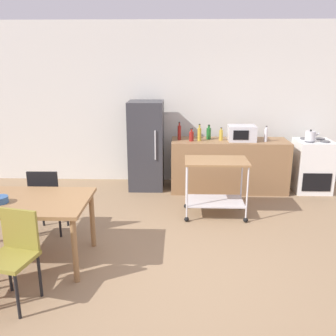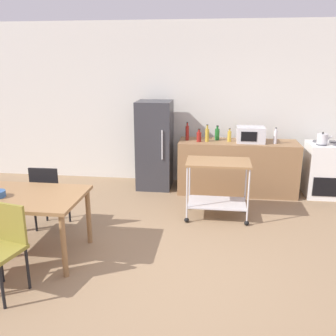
{
  "view_description": "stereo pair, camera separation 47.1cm",
  "coord_description": "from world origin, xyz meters",
  "px_view_note": "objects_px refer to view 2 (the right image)",
  "views": [
    {
      "loc": [
        0.03,
        -3.69,
        2.22
      ],
      "look_at": [
        -0.12,
        1.2,
        0.8
      ],
      "focal_mm": 39.75,
      "sensor_mm": 36.0,
      "label": 1
    },
    {
      "loc": [
        0.5,
        -3.65,
        2.22
      ],
      "look_at": [
        -0.12,
        1.2,
        0.8
      ],
      "focal_mm": 39.75,
      "sensor_mm": 36.0,
      "label": 2
    }
  ],
  "objects_px": {
    "bottle_hot_sauce": "(217,134)",
    "kettle": "(322,139)",
    "bottle_soda": "(187,133)",
    "chair_olive": "(3,244)",
    "kitchen_cart": "(218,180)",
    "bottle_wine": "(275,137)",
    "bottle_sparkling_water": "(229,136)",
    "bottle_olive_oil": "(199,136)",
    "dining_table": "(17,201)",
    "chair_black": "(49,193)",
    "microwave": "(251,135)",
    "refrigerator": "(155,145)",
    "bottle_soy_sauce": "(207,135)",
    "stove_oven": "(324,170)"
  },
  "relations": [
    {
      "from": "kitchen_cart",
      "to": "microwave",
      "type": "xyz_separation_m",
      "value": [
        0.53,
        1.11,
        0.46
      ]
    },
    {
      "from": "chair_black",
      "to": "bottle_wine",
      "type": "distance_m",
      "value": 3.63
    },
    {
      "from": "chair_black",
      "to": "microwave",
      "type": "xyz_separation_m",
      "value": [
        2.77,
        1.79,
        0.51
      ]
    },
    {
      "from": "bottle_hot_sauce",
      "to": "kettle",
      "type": "distance_m",
      "value": 1.7
    },
    {
      "from": "chair_black",
      "to": "bottle_soy_sauce",
      "type": "bearing_deg",
      "value": -140.2
    },
    {
      "from": "bottle_wine",
      "to": "bottle_soda",
      "type": "bearing_deg",
      "value": 175.67
    },
    {
      "from": "kitchen_cart",
      "to": "bottle_wine",
      "type": "relative_size",
      "value": 3.4
    },
    {
      "from": "refrigerator",
      "to": "bottle_soda",
      "type": "bearing_deg",
      "value": -8.0
    },
    {
      "from": "bottle_hot_sauce",
      "to": "bottle_sparkling_water",
      "type": "xyz_separation_m",
      "value": [
        0.2,
        -0.1,
        -0.01
      ]
    },
    {
      "from": "bottle_sparkling_water",
      "to": "microwave",
      "type": "height_order",
      "value": "microwave"
    },
    {
      "from": "kitchen_cart",
      "to": "kettle",
      "type": "distance_m",
      "value": 2.02
    },
    {
      "from": "kettle",
      "to": "dining_table",
      "type": "bearing_deg",
      "value": -148.1
    },
    {
      "from": "chair_olive",
      "to": "chair_black",
      "type": "bearing_deg",
      "value": 110.43
    },
    {
      "from": "bottle_hot_sauce",
      "to": "bottle_olive_oil",
      "type": "bearing_deg",
      "value": -149.73
    },
    {
      "from": "kitchen_cart",
      "to": "bottle_soda",
      "type": "height_order",
      "value": "bottle_soda"
    },
    {
      "from": "chair_black",
      "to": "bottle_hot_sauce",
      "type": "bearing_deg",
      "value": -140.08
    },
    {
      "from": "bottle_olive_oil",
      "to": "bottle_wine",
      "type": "relative_size",
      "value": 0.82
    },
    {
      "from": "dining_table",
      "to": "kitchen_cart",
      "type": "bearing_deg",
      "value": 31.56
    },
    {
      "from": "dining_table",
      "to": "bottle_soda",
      "type": "height_order",
      "value": "bottle_soda"
    },
    {
      "from": "dining_table",
      "to": "microwave",
      "type": "relative_size",
      "value": 3.26
    },
    {
      "from": "microwave",
      "to": "bottle_soy_sauce",
      "type": "bearing_deg",
      "value": -177.85
    },
    {
      "from": "bottle_soda",
      "to": "bottle_hot_sauce",
      "type": "relative_size",
      "value": 1.24
    },
    {
      "from": "kettle",
      "to": "bottle_hot_sauce",
      "type": "bearing_deg",
      "value": 174.0
    },
    {
      "from": "bottle_hot_sauce",
      "to": "bottle_sparkling_water",
      "type": "height_order",
      "value": "bottle_hot_sauce"
    },
    {
      "from": "bottle_soy_sauce",
      "to": "bottle_olive_oil",
      "type": "bearing_deg",
      "value": -169.72
    },
    {
      "from": "bottle_soda",
      "to": "chair_olive",
      "type": "bearing_deg",
      "value": -114.98
    },
    {
      "from": "bottle_sparkling_water",
      "to": "kettle",
      "type": "relative_size",
      "value": 0.92
    },
    {
      "from": "chair_olive",
      "to": "kitchen_cart",
      "type": "bearing_deg",
      "value": 58.78
    },
    {
      "from": "refrigerator",
      "to": "bottle_hot_sauce",
      "type": "bearing_deg",
      "value": -0.11
    },
    {
      "from": "stove_oven",
      "to": "microwave",
      "type": "xyz_separation_m",
      "value": [
        -1.26,
        -0.05,
        0.58
      ]
    },
    {
      "from": "dining_table",
      "to": "bottle_sparkling_water",
      "type": "xyz_separation_m",
      "value": [
        2.46,
        2.54,
        0.32
      ]
    },
    {
      "from": "dining_table",
      "to": "bottle_sparkling_water",
      "type": "relative_size",
      "value": 6.79
    },
    {
      "from": "bottle_hot_sauce",
      "to": "microwave",
      "type": "height_order",
      "value": "microwave"
    },
    {
      "from": "bottle_soda",
      "to": "kettle",
      "type": "relative_size",
      "value": 1.29
    },
    {
      "from": "bottle_sparkling_water",
      "to": "kettle",
      "type": "distance_m",
      "value": 1.49
    },
    {
      "from": "chair_olive",
      "to": "bottle_wine",
      "type": "bearing_deg",
      "value": 59.68
    },
    {
      "from": "dining_table",
      "to": "bottle_olive_oil",
      "type": "xyz_separation_m",
      "value": [
        1.95,
        2.45,
        0.32
      ]
    },
    {
      "from": "chair_black",
      "to": "bottle_wine",
      "type": "height_order",
      "value": "bottle_wine"
    },
    {
      "from": "chair_black",
      "to": "bottle_olive_oil",
      "type": "bearing_deg",
      "value": -138.66
    },
    {
      "from": "refrigerator",
      "to": "bottle_wine",
      "type": "height_order",
      "value": "refrigerator"
    },
    {
      "from": "kitchen_cart",
      "to": "kettle",
      "type": "xyz_separation_m",
      "value": [
        1.67,
        1.06,
        0.43
      ]
    },
    {
      "from": "bottle_sparkling_water",
      "to": "microwave",
      "type": "xyz_separation_m",
      "value": [
        0.35,
        -0.03,
        0.04
      ]
    },
    {
      "from": "bottle_soy_sauce",
      "to": "bottle_hot_sauce",
      "type": "xyz_separation_m",
      "value": [
        0.17,
        0.15,
        -0.01
      ]
    },
    {
      "from": "bottle_wine",
      "to": "bottle_sparkling_water",
      "type": "bearing_deg",
      "value": 172.81
    },
    {
      "from": "bottle_olive_oil",
      "to": "bottle_sparkling_water",
      "type": "distance_m",
      "value": 0.51
    },
    {
      "from": "chair_olive",
      "to": "bottle_soy_sauce",
      "type": "distance_m",
      "value": 3.73
    },
    {
      "from": "dining_table",
      "to": "bottle_wine",
      "type": "xyz_separation_m",
      "value": [
        3.2,
        2.44,
        0.34
      ]
    },
    {
      "from": "bottle_soy_sauce",
      "to": "stove_oven",
      "type": "bearing_deg",
      "value": 2.13
    },
    {
      "from": "refrigerator",
      "to": "microwave",
      "type": "relative_size",
      "value": 3.37
    },
    {
      "from": "dining_table",
      "to": "bottle_hot_sauce",
      "type": "distance_m",
      "value": 3.48
    }
  ]
}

